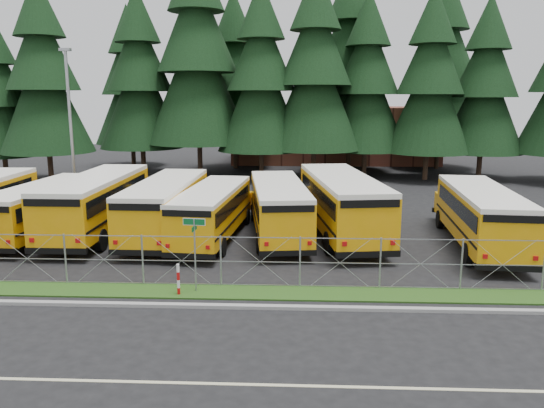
{
  "coord_description": "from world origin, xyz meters",
  "views": [
    {
      "loc": [
        1.8,
        -20.13,
        7.12
      ],
      "look_at": [
        0.72,
        4.0,
        2.22
      ],
      "focal_mm": 35.0,
      "sensor_mm": 36.0,
      "label": 1
    }
  ],
  "objects_px": {
    "bus_6": "(340,205)",
    "bus_east": "(479,217)",
    "bus_1": "(47,209)",
    "light_standard": "(71,122)",
    "striped_bollard": "(178,280)",
    "bus_4": "(214,213)",
    "bus_5": "(278,209)",
    "bus_2": "(100,204)",
    "bus_3": "(168,208)",
    "street_sign": "(195,239)"
  },
  "relations": [
    {
      "from": "bus_6",
      "to": "bus_east",
      "type": "distance_m",
      "value": 6.77
    },
    {
      "from": "bus_1",
      "to": "light_standard",
      "type": "relative_size",
      "value": 1.01
    },
    {
      "from": "street_sign",
      "to": "striped_bollard",
      "type": "xyz_separation_m",
      "value": [
        -0.56,
        -0.39,
        -1.43
      ]
    },
    {
      "from": "bus_east",
      "to": "striped_bollard",
      "type": "distance_m",
      "value": 14.87
    },
    {
      "from": "bus_6",
      "to": "bus_east",
      "type": "relative_size",
      "value": 1.1
    },
    {
      "from": "bus_6",
      "to": "striped_bollard",
      "type": "bearing_deg",
      "value": -133.89
    },
    {
      "from": "bus_east",
      "to": "street_sign",
      "type": "bearing_deg",
      "value": -146.76
    },
    {
      "from": "bus_1",
      "to": "bus_east",
      "type": "xyz_separation_m",
      "value": [
        21.78,
        -1.29,
        0.09
      ]
    },
    {
      "from": "bus_3",
      "to": "street_sign",
      "type": "relative_size",
      "value": 3.95
    },
    {
      "from": "bus_east",
      "to": "light_standard",
      "type": "relative_size",
      "value": 1.08
    },
    {
      "from": "bus_2",
      "to": "bus_5",
      "type": "bearing_deg",
      "value": -1.31
    },
    {
      "from": "bus_5",
      "to": "bus_east",
      "type": "height_order",
      "value": "bus_east"
    },
    {
      "from": "street_sign",
      "to": "bus_1",
      "type": "bearing_deg",
      "value": 139.31
    },
    {
      "from": "bus_4",
      "to": "bus_6",
      "type": "height_order",
      "value": "bus_6"
    },
    {
      "from": "bus_east",
      "to": "street_sign",
      "type": "relative_size",
      "value": 3.9
    },
    {
      "from": "bus_3",
      "to": "striped_bollard",
      "type": "bearing_deg",
      "value": -73.01
    },
    {
      "from": "bus_5",
      "to": "bus_east",
      "type": "relative_size",
      "value": 0.99
    },
    {
      "from": "bus_1",
      "to": "street_sign",
      "type": "xyz_separation_m",
      "value": [
        9.31,
        -8.01,
        0.69
      ]
    },
    {
      "from": "bus_3",
      "to": "street_sign",
      "type": "distance_m",
      "value": 8.73
    },
    {
      "from": "bus_2",
      "to": "striped_bollard",
      "type": "bearing_deg",
      "value": -55.5
    },
    {
      "from": "bus_3",
      "to": "bus_4",
      "type": "xyz_separation_m",
      "value": [
        2.51,
        -0.65,
        -0.12
      ]
    },
    {
      "from": "bus_3",
      "to": "bus_1",
      "type": "bearing_deg",
      "value": -177.01
    },
    {
      "from": "bus_1",
      "to": "bus_3",
      "type": "xyz_separation_m",
      "value": [
        6.34,
        0.19,
        0.11
      ]
    },
    {
      "from": "light_standard",
      "to": "street_sign",
      "type": "bearing_deg",
      "value": -54.94
    },
    {
      "from": "bus_2",
      "to": "bus_5",
      "type": "distance_m",
      "value": 9.44
    },
    {
      "from": "bus_6",
      "to": "street_sign",
      "type": "xyz_separation_m",
      "value": [
        -5.98,
        -8.63,
        0.45
      ]
    },
    {
      "from": "striped_bollard",
      "to": "light_standard",
      "type": "height_order",
      "value": "light_standard"
    },
    {
      "from": "bus_3",
      "to": "bus_east",
      "type": "height_order",
      "value": "bus_3"
    },
    {
      "from": "bus_6",
      "to": "light_standard",
      "type": "relative_size",
      "value": 1.19
    },
    {
      "from": "bus_2",
      "to": "street_sign",
      "type": "bearing_deg",
      "value": -51.87
    },
    {
      "from": "bus_1",
      "to": "striped_bollard",
      "type": "xyz_separation_m",
      "value": [
        8.75,
        -8.39,
        -0.75
      ]
    },
    {
      "from": "bus_east",
      "to": "light_standard",
      "type": "xyz_separation_m",
      "value": [
        -23.48,
        8.96,
        4.07
      ]
    },
    {
      "from": "bus_1",
      "to": "striped_bollard",
      "type": "distance_m",
      "value": 12.15
    },
    {
      "from": "bus_4",
      "to": "bus_6",
      "type": "bearing_deg",
      "value": 14.6
    },
    {
      "from": "bus_1",
      "to": "bus_3",
      "type": "distance_m",
      "value": 6.34
    },
    {
      "from": "bus_4",
      "to": "bus_5",
      "type": "relative_size",
      "value": 0.94
    },
    {
      "from": "bus_5",
      "to": "bus_2",
      "type": "bearing_deg",
      "value": 171.86
    },
    {
      "from": "bus_1",
      "to": "light_standard",
      "type": "bearing_deg",
      "value": 107.12
    },
    {
      "from": "bus_east",
      "to": "striped_bollard",
      "type": "height_order",
      "value": "bus_east"
    },
    {
      "from": "bus_6",
      "to": "bus_east",
      "type": "height_order",
      "value": "bus_6"
    },
    {
      "from": "bus_3",
      "to": "bus_4",
      "type": "height_order",
      "value": "bus_3"
    },
    {
      "from": "striped_bollard",
      "to": "light_standard",
      "type": "xyz_separation_m",
      "value": [
        -10.44,
        16.07,
        4.9
      ]
    },
    {
      "from": "bus_5",
      "to": "light_standard",
      "type": "bearing_deg",
      "value": 144.91
    },
    {
      "from": "bus_6",
      "to": "striped_bollard",
      "type": "height_order",
      "value": "bus_6"
    },
    {
      "from": "bus_2",
      "to": "bus_6",
      "type": "relative_size",
      "value": 0.98
    },
    {
      "from": "bus_5",
      "to": "striped_bollard",
      "type": "xyz_separation_m",
      "value": [
        -3.33,
        -8.66,
        -0.82
      ]
    },
    {
      "from": "bus_1",
      "to": "bus_4",
      "type": "distance_m",
      "value": 8.86
    },
    {
      "from": "street_sign",
      "to": "striped_bollard",
      "type": "height_order",
      "value": "street_sign"
    },
    {
      "from": "bus_3",
      "to": "street_sign",
      "type": "bearing_deg",
      "value": -68.76
    },
    {
      "from": "bus_2",
      "to": "bus_3",
      "type": "height_order",
      "value": "bus_2"
    }
  ]
}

